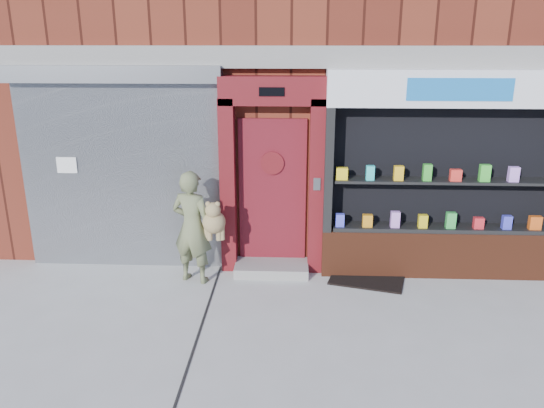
{
  "coord_description": "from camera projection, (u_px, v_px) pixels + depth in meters",
  "views": [
    {
      "loc": [
        -0.42,
        -5.63,
        3.42
      ],
      "look_at": [
        -0.71,
        1.0,
        1.32
      ],
      "focal_mm": 35.0,
      "sensor_mm": 36.0,
      "label": 1
    }
  ],
  "objects": [
    {
      "name": "ground",
      "position": [
        327.0,
        334.0,
        6.38
      ],
      "size": [
        80.0,
        80.0,
        0.0
      ],
      "primitive_type": "plane",
      "color": "#9E9E99",
      "rests_on": "ground"
    },
    {
      "name": "building",
      "position": [
        318.0,
        7.0,
        10.88
      ],
      "size": [
        12.0,
        8.16,
        8.0
      ],
      "color": "#571E13",
      "rests_on": "ground"
    },
    {
      "name": "shutter_bay",
      "position": [
        120.0,
        157.0,
        7.82
      ],
      "size": [
        3.1,
        0.3,
        3.04
      ],
      "color": "gray",
      "rests_on": "ground"
    },
    {
      "name": "red_door_bay",
      "position": [
        272.0,
        177.0,
        7.74
      ],
      "size": [
        1.52,
        0.58,
        2.9
      ],
      "color": "#5A0F14",
      "rests_on": "ground"
    },
    {
      "name": "pharmacy_bay",
      "position": [
        445.0,
        186.0,
        7.62
      ],
      "size": [
        3.5,
        0.41,
        3.0
      ],
      "color": "#5B2715",
      "rests_on": "ground"
    },
    {
      "name": "woman",
      "position": [
        195.0,
        226.0,
        7.53
      ],
      "size": [
        0.83,
        0.56,
        1.66
      ],
      "color": "#626A46",
      "rests_on": "ground"
    },
    {
      "name": "doormat",
      "position": [
        367.0,
        278.0,
        7.82
      ],
      "size": [
        1.2,
        0.98,
        0.03
      ],
      "primitive_type": "cube",
      "rotation": [
        0.0,
        0.0,
        -0.26
      ],
      "color": "black",
      "rests_on": "ground"
    }
  ]
}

